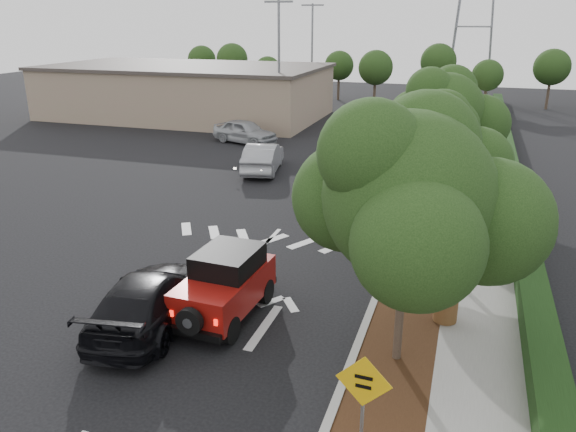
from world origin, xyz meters
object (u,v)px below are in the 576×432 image
at_px(silver_suv_ahead, 351,184).
at_px(black_suv_oncoming, 149,299).
at_px(red_jeep, 228,283).
at_px(speed_hump_sign, 363,394).

distance_m(silver_suv_ahead, black_suv_oncoming, 12.95).
bearing_deg(red_jeep, silver_suv_ahead, 87.78).
xyz_separation_m(red_jeep, black_suv_oncoming, (-1.80, -1.14, -0.23)).
bearing_deg(speed_hump_sign, silver_suv_ahead, 105.37).
bearing_deg(silver_suv_ahead, red_jeep, -118.21).
bearing_deg(silver_suv_ahead, black_suv_oncoming, -125.72).
xyz_separation_m(silver_suv_ahead, black_suv_oncoming, (-2.83, -12.64, 0.02)).
bearing_deg(black_suv_oncoming, speed_hump_sign, 143.99).
relative_size(silver_suv_ahead, black_suv_oncoming, 1.01).
height_order(red_jeep, speed_hump_sign, speed_hump_sign).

